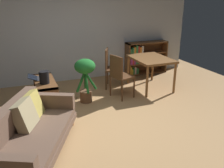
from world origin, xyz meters
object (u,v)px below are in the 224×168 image
at_px(potted_floor_plant, 85,73).
at_px(dining_chair_near, 111,66).
at_px(dining_table, 151,61).
at_px(bookshelf, 143,58).
at_px(desk_speaker, 44,77).
at_px(fabric_couch, 27,131).
at_px(media_console, 46,92).
at_px(dining_chair_far, 120,74).
at_px(open_laptop, 39,78).

relative_size(potted_floor_plant, dining_chair_near, 0.98).
distance_m(dining_table, bookshelf, 1.26).
bearing_deg(desk_speaker, potted_floor_plant, 0.17).
bearing_deg(fabric_couch, media_console, 74.48).
height_order(fabric_couch, media_console, fabric_couch).
bearing_deg(dining_chair_far, fabric_couch, -145.34).
bearing_deg(desk_speaker, fabric_couch, -106.75).
bearing_deg(potted_floor_plant, desk_speaker, -179.83).
bearing_deg(potted_floor_plant, dining_table, 8.23).
height_order(fabric_couch, dining_chair_far, dining_chair_far).
relative_size(fabric_couch, bookshelf, 1.64).
xyz_separation_m(desk_speaker, bookshelf, (2.93, 1.41, -0.18)).
bearing_deg(dining_table, dining_chair_near, 154.42).
height_order(potted_floor_plant, dining_chair_near, dining_chair_near).
distance_m(media_console, desk_speaker, 0.43).
bearing_deg(bookshelf, potted_floor_plant, -146.12).
distance_m(fabric_couch, dining_chair_near, 2.96).
distance_m(dining_chair_near, dining_chair_far, 0.70).
xyz_separation_m(media_console, open_laptop, (-0.10, 0.14, 0.29)).
xyz_separation_m(dining_chair_far, bookshelf, (1.34, 1.45, -0.08)).
bearing_deg(dining_chair_near, dining_table, -25.58).
xyz_separation_m(potted_floor_plant, bookshelf, (2.10, 1.41, -0.17)).
distance_m(open_laptop, dining_chair_near, 1.77).
relative_size(media_console, open_laptop, 2.51).
height_order(media_console, desk_speaker, desk_speaker).
xyz_separation_m(open_laptop, dining_table, (2.60, -0.07, 0.13)).
bearing_deg(bookshelf, dining_chair_far, -132.71).
xyz_separation_m(open_laptop, potted_floor_plant, (0.91, -0.31, 0.08)).
relative_size(desk_speaker, potted_floor_plant, 0.26).
distance_m(desk_speaker, potted_floor_plant, 0.83).
height_order(media_console, dining_chair_far, dining_chair_far).
relative_size(fabric_couch, dining_chair_near, 2.11).
xyz_separation_m(fabric_couch, media_console, (0.45, 1.61, -0.08)).
relative_size(open_laptop, dining_chair_near, 0.43).
bearing_deg(open_laptop, bookshelf, 20.08).
bearing_deg(media_console, fabric_couch, -105.52).
distance_m(desk_speaker, dining_chair_far, 1.59).
height_order(fabric_couch, dining_chair_near, dining_chair_near).
relative_size(media_console, bookshelf, 0.84).
bearing_deg(media_console, potted_floor_plant, -12.29).
xyz_separation_m(fabric_couch, open_laptop, (0.35, 1.75, 0.21)).
relative_size(dining_chair_far, bookshelf, 0.78).
distance_m(fabric_couch, dining_table, 3.41).
xyz_separation_m(potted_floor_plant, dining_chair_near, (0.83, 0.66, -0.09)).
bearing_deg(bookshelf, open_laptop, -159.92).
distance_m(dining_chair_far, bookshelf, 1.98).
relative_size(dining_chair_near, dining_chair_far, 1.00).
relative_size(open_laptop, desk_speaker, 1.67).
xyz_separation_m(media_console, dining_chair_near, (1.64, 0.48, 0.28)).
relative_size(potted_floor_plant, dining_table, 0.86).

